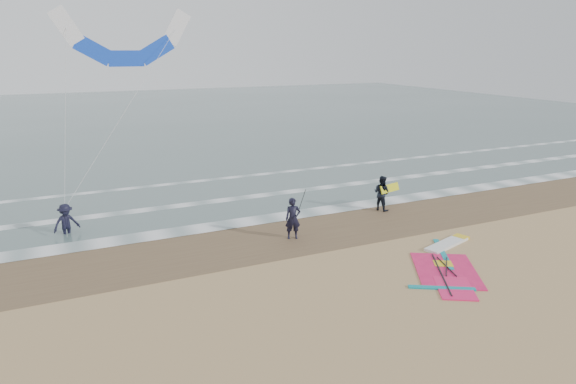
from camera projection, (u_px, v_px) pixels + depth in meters
name	position (u px, v px, depth m)	size (l,w,h in m)	color
ground	(389.00, 286.00, 17.41)	(120.00, 120.00, 0.00)	tan
sea_water	(143.00, 117.00, 59.32)	(120.00, 80.00, 0.02)	#47605E
wet_sand_band	(308.00, 230.00, 22.65)	(120.00, 5.00, 0.01)	brown
foam_waterline	(269.00, 203.00, 26.52)	(120.00, 9.15, 0.02)	white
windsurf_rig	(448.00, 263.00, 19.18)	(5.21, 4.93, 0.13)	white
person_standing	(293.00, 219.00, 21.48)	(0.65, 0.42, 1.77)	black
person_walking	(382.00, 193.00, 25.30)	(0.85, 0.66, 1.75)	black
person_wading	(65.00, 216.00, 21.95)	(1.11, 0.64, 1.72)	black
held_pole	(299.00, 208.00, 21.49)	(0.17, 0.86, 1.82)	black
carried_kiteboard	(390.00, 188.00, 25.31)	(1.30, 0.51, 0.39)	yellow
surf_kite	(125.00, 43.00, 25.48)	(7.10, 4.63, 8.59)	white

